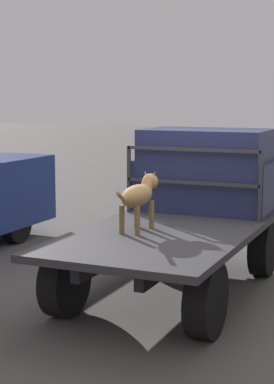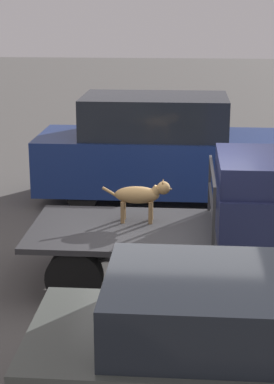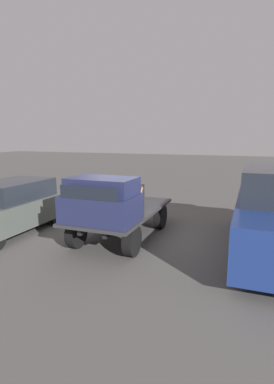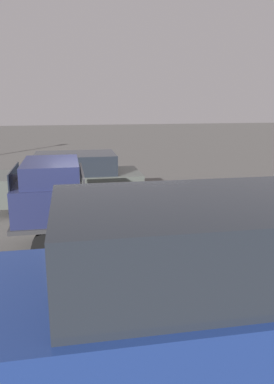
# 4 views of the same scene
# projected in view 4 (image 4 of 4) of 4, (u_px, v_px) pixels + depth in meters

# --- Properties ---
(ground_plane) EXTENTS (80.00, 80.00, 0.00)m
(ground_plane) POSITION_uv_depth(u_px,v_px,m) (113.00, 248.00, 7.97)
(ground_plane) COLOR #514F4C
(flatbed_truck) EXTENTS (3.94, 1.90, 0.83)m
(flatbed_truck) POSITION_uv_depth(u_px,v_px,m) (113.00, 221.00, 7.83)
(flatbed_truck) COLOR black
(flatbed_truck) RESTS_ON ground
(truck_cab) EXTENTS (1.25, 1.78, 1.08)m
(truck_cab) POSITION_uv_depth(u_px,v_px,m) (49.00, 189.00, 7.42)
(truck_cab) COLOR #1E2347
(truck_cab) RESTS_ON flatbed_truck
(truck_headboard) EXTENTS (0.04, 1.78, 0.88)m
(truck_headboard) POSITION_uv_depth(u_px,v_px,m) (82.00, 185.00, 7.52)
(truck_headboard) COLOR #2D2D30
(truck_headboard) RESTS_ON flatbed_truck
(dog) EXTENTS (1.04, 0.25, 0.65)m
(dog) POSITION_uv_depth(u_px,v_px,m) (134.00, 194.00, 7.47)
(dog) COLOR brown
(dog) RESTS_ON flatbed_truck
(parked_sedan) EXTENTS (4.14, 1.71, 1.58)m
(parked_sedan) POSITION_uv_depth(u_px,v_px,m) (71.00, 181.00, 10.82)
(parked_sedan) COLOR black
(parked_sedan) RESTS_ON ground
(parked_pickup_far) EXTENTS (5.24, 1.99, 2.15)m
(parked_pickup_far) POSITION_uv_depth(u_px,v_px,m) (181.00, 305.00, 3.82)
(parked_pickup_far) COLOR black
(parked_pickup_far) RESTS_ON ground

